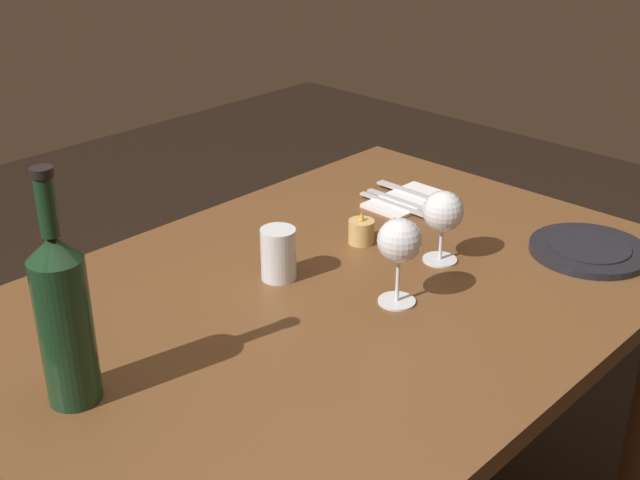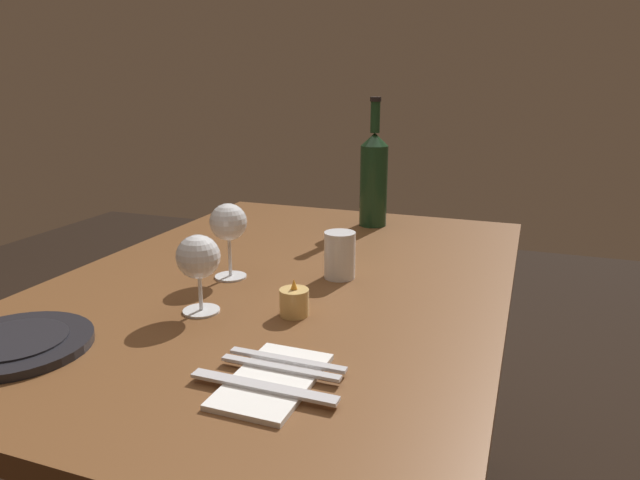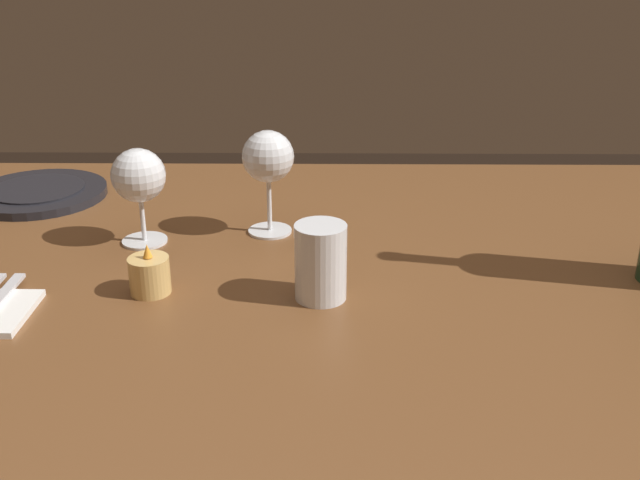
% 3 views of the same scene
% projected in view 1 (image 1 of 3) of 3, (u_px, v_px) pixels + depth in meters
% --- Properties ---
extents(dining_table, '(1.30, 0.90, 0.74)m').
position_uv_depth(dining_table, '(336.00, 333.00, 1.52)').
color(dining_table, brown).
rests_on(dining_table, ground).
extents(wine_glass_left, '(0.08, 0.08, 0.14)m').
position_uv_depth(wine_glass_left, '(443.00, 213.00, 1.54)').
color(wine_glass_left, white).
rests_on(wine_glass_left, dining_table).
extents(wine_glass_right, '(0.08, 0.08, 0.16)m').
position_uv_depth(wine_glass_right, '(399.00, 243.00, 1.39)').
color(wine_glass_right, white).
rests_on(wine_glass_right, dining_table).
extents(wine_bottle, '(0.08, 0.08, 0.35)m').
position_uv_depth(wine_bottle, '(64.00, 316.00, 1.13)').
color(wine_bottle, '#19381E').
rests_on(wine_bottle, dining_table).
extents(water_tumbler, '(0.07, 0.07, 0.10)m').
position_uv_depth(water_tumbler, '(278.00, 257.00, 1.50)').
color(water_tumbler, white).
rests_on(water_tumbler, dining_table).
extents(votive_candle, '(0.05, 0.05, 0.07)m').
position_uv_depth(votive_candle, '(361.00, 232.00, 1.64)').
color(votive_candle, '#DBB266').
rests_on(votive_candle, dining_table).
extents(dinner_plate, '(0.23, 0.23, 0.02)m').
position_uv_depth(dinner_plate, '(589.00, 250.00, 1.61)').
color(dinner_plate, black).
rests_on(dinner_plate, dining_table).
extents(folded_napkin, '(0.19, 0.11, 0.01)m').
position_uv_depth(folded_napkin, '(407.00, 200.00, 1.84)').
color(folded_napkin, white).
rests_on(folded_napkin, dining_table).
extents(fork_inner, '(0.02, 0.18, 0.00)m').
position_uv_depth(fork_inner, '(400.00, 201.00, 1.82)').
color(fork_inner, silver).
rests_on(fork_inner, folded_napkin).
extents(fork_outer, '(0.02, 0.18, 0.00)m').
position_uv_depth(fork_outer, '(393.00, 204.00, 1.80)').
color(fork_outer, silver).
rests_on(fork_outer, folded_napkin).
extents(table_knife, '(0.02, 0.21, 0.00)m').
position_uv_depth(table_knife, '(415.00, 194.00, 1.86)').
color(table_knife, silver).
rests_on(table_knife, folded_napkin).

